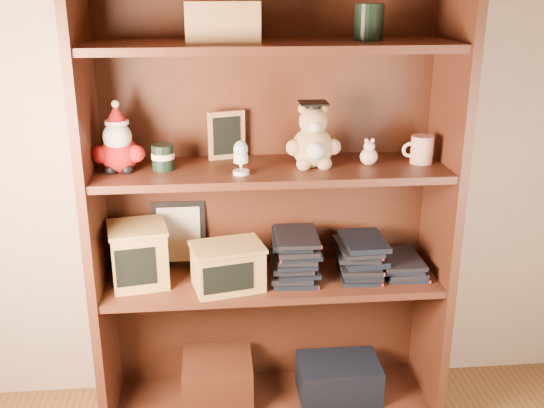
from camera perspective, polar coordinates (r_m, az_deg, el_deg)
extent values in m
cube|color=tan|center=(2.21, -6.19, 12.12)|extent=(3.00, 0.04, 2.50)
cube|color=#492215|center=(2.16, -15.63, -0.97)|extent=(0.03, 0.35, 1.60)
cube|color=#492215|center=(2.26, 14.94, -0.02)|extent=(0.03, 0.35, 1.60)
cube|color=#442012|center=(2.29, -0.38, 0.90)|extent=(1.20, 0.02, 1.60)
cube|color=#492215|center=(2.50, 0.00, -17.17)|extent=(1.14, 0.33, 0.02)
cube|color=#492215|center=(2.01, 0.00, 14.03)|extent=(1.14, 0.33, 0.02)
cube|color=#442012|center=(2.43, -4.87, -15.44)|extent=(0.25, 0.22, 0.18)
cube|color=black|center=(2.48, 5.97, -15.24)|extent=(0.30, 0.20, 0.14)
cube|color=#9E7547|center=(2.00, -4.46, 16.02)|extent=(0.22, 0.18, 0.12)
cylinder|color=black|center=(2.06, 8.68, 15.82)|extent=(0.09, 0.09, 0.11)
cube|color=#492215|center=(2.24, 0.00, -6.84)|extent=(1.14, 0.33, 0.02)
cube|color=#492215|center=(2.09, 0.00, 3.04)|extent=(1.14, 0.33, 0.02)
sphere|color=#A50F0F|center=(2.09, -13.52, 4.38)|extent=(0.12, 0.12, 0.12)
sphere|color=#A50F0F|center=(2.07, -15.11, 4.31)|extent=(0.06, 0.06, 0.06)
sphere|color=#A50F0F|center=(2.06, -12.09, 4.43)|extent=(0.06, 0.06, 0.06)
sphere|color=black|center=(2.07, -14.22, 2.99)|extent=(0.04, 0.04, 0.04)
sphere|color=black|center=(2.06, -12.85, 3.05)|extent=(0.04, 0.04, 0.04)
sphere|color=white|center=(2.06, -13.71, 5.88)|extent=(0.09, 0.09, 0.09)
sphere|color=#D8B293|center=(2.07, -13.70, 6.52)|extent=(0.06, 0.06, 0.06)
cone|color=#A50F0F|center=(2.06, -13.81, 7.87)|extent=(0.07, 0.07, 0.06)
sphere|color=white|center=(2.05, -13.88, 8.69)|extent=(0.02, 0.02, 0.02)
cylinder|color=white|center=(2.06, -13.75, 7.14)|extent=(0.07, 0.07, 0.01)
cylinder|color=black|center=(2.07, -9.74, 4.16)|extent=(0.07, 0.07, 0.08)
cylinder|color=beige|center=(2.07, -9.75, 4.30)|extent=(0.07, 0.07, 0.02)
cube|color=#9E7547|center=(2.17, -4.09, 6.18)|extent=(0.13, 0.05, 0.16)
cube|color=black|center=(2.16, -4.08, 6.12)|extent=(0.09, 0.03, 0.13)
cube|color=#9E7547|center=(2.21, -4.06, 4.62)|extent=(0.07, 0.07, 0.01)
cylinder|color=white|center=(2.01, -2.79, 2.86)|extent=(0.05, 0.05, 0.01)
cone|color=white|center=(2.00, -2.80, 3.48)|extent=(0.02, 0.02, 0.04)
cylinder|color=white|center=(1.99, -2.81, 4.11)|extent=(0.05, 0.05, 0.03)
ellipsoid|color=#A7C1CB|center=(1.99, -2.82, 4.91)|extent=(0.05, 0.05, 0.06)
sphere|color=tan|center=(2.09, 3.66, 5.10)|extent=(0.13, 0.13, 0.13)
sphere|color=white|center=(2.03, 3.91, 4.78)|extent=(0.06, 0.06, 0.06)
sphere|color=tan|center=(2.06, 2.01, 5.07)|extent=(0.05, 0.05, 0.05)
sphere|color=tan|center=(2.08, 5.45, 5.13)|extent=(0.05, 0.05, 0.05)
sphere|color=tan|center=(2.06, 2.86, 3.60)|extent=(0.05, 0.05, 0.05)
sphere|color=tan|center=(2.07, 4.72, 3.64)|extent=(0.05, 0.05, 0.05)
sphere|color=tan|center=(2.07, 3.71, 7.43)|extent=(0.09, 0.09, 0.09)
sphere|color=white|center=(2.03, 3.87, 6.94)|extent=(0.04, 0.04, 0.04)
sphere|color=tan|center=(2.06, 2.76, 8.52)|extent=(0.03, 0.03, 0.03)
sphere|color=tan|center=(2.07, 4.62, 8.54)|extent=(0.03, 0.03, 0.03)
cylinder|color=black|center=(2.06, 3.74, 8.74)|extent=(0.04, 0.04, 0.02)
cube|color=black|center=(2.05, 3.74, 9.03)|extent=(0.09, 0.09, 0.01)
cylinder|color=#A50F0F|center=(2.04, 5.03, 8.65)|extent=(0.00, 0.04, 0.03)
sphere|color=beige|center=(2.13, 8.67, 4.22)|extent=(0.06, 0.06, 0.06)
sphere|color=beige|center=(2.12, 8.71, 5.11)|extent=(0.04, 0.04, 0.04)
sphere|color=beige|center=(2.12, 8.47, 5.65)|extent=(0.01, 0.01, 0.01)
sphere|color=beige|center=(2.12, 9.01, 5.65)|extent=(0.01, 0.01, 0.01)
cylinder|color=silver|center=(2.18, 13.28, 4.78)|extent=(0.07, 0.07, 0.09)
torus|color=white|center=(2.16, 12.23, 4.77)|extent=(0.05, 0.01, 0.05)
cube|color=black|center=(2.31, -8.33, -2.64)|extent=(0.19, 0.05, 0.24)
cube|color=beige|center=(2.30, -8.34, -2.73)|extent=(0.15, 0.03, 0.20)
cube|color=#B28A49|center=(2.20, -11.85, -4.55)|extent=(0.21, 0.21, 0.20)
cube|color=black|center=(2.11, -12.11, -5.56)|extent=(0.13, 0.03, 0.13)
cube|color=#B28A49|center=(2.16, -12.03, -2.08)|extent=(0.22, 0.22, 0.01)
cube|color=#B28A49|center=(2.13, -3.98, -5.72)|extent=(0.25, 0.20, 0.14)
cube|color=black|center=(2.06, -3.93, -6.67)|extent=(0.16, 0.04, 0.09)
cube|color=#B28A49|center=(2.10, -4.03, -3.86)|extent=(0.26, 0.21, 0.01)
cube|color=black|center=(2.23, 1.97, -6.29)|extent=(0.14, 0.20, 0.02)
cube|color=black|center=(2.23, 1.97, -5.92)|extent=(0.14, 0.20, 0.02)
cube|color=black|center=(2.22, 1.98, -5.54)|extent=(0.14, 0.20, 0.02)
cube|color=black|center=(2.21, 1.98, -5.17)|extent=(0.14, 0.20, 0.02)
cube|color=black|center=(2.21, 1.99, -4.79)|extent=(0.14, 0.20, 0.02)
cube|color=black|center=(2.20, 1.99, -4.41)|extent=(0.14, 0.20, 0.02)
cube|color=black|center=(2.19, 2.00, -4.03)|extent=(0.14, 0.20, 0.02)
cube|color=black|center=(2.19, 2.00, -3.64)|extent=(0.14, 0.20, 0.02)
cube|color=black|center=(2.18, 2.01, -3.26)|extent=(0.14, 0.20, 0.02)
cube|color=black|center=(2.18, 2.01, -2.87)|extent=(0.14, 0.20, 0.02)
cube|color=black|center=(2.27, 7.84, -6.00)|extent=(0.14, 0.20, 0.02)
cube|color=black|center=(2.27, 7.85, -5.63)|extent=(0.14, 0.20, 0.02)
cube|color=black|center=(2.26, 7.87, -5.26)|extent=(0.14, 0.20, 0.02)
cube|color=black|center=(2.25, 7.89, -4.90)|extent=(0.14, 0.20, 0.02)
cube|color=black|center=(2.25, 7.91, -4.52)|extent=(0.14, 0.20, 0.02)
cube|color=black|center=(2.24, 7.93, -4.15)|extent=(0.14, 0.20, 0.02)
cube|color=black|center=(2.23, 7.95, -3.77)|extent=(0.14, 0.20, 0.02)
cube|color=black|center=(2.23, 7.97, -3.40)|extent=(0.14, 0.20, 0.02)
cube|color=black|center=(2.22, 7.99, -3.02)|extent=(0.14, 0.20, 0.02)
cube|color=black|center=(2.31, 11.45, -5.79)|extent=(0.14, 0.20, 0.02)
cube|color=black|center=(2.30, 11.48, -5.43)|extent=(0.14, 0.20, 0.02)
cube|color=black|center=(2.30, 11.51, -5.07)|extent=(0.14, 0.20, 0.02)
cube|color=black|center=(2.29, 11.53, -4.70)|extent=(0.14, 0.20, 0.02)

